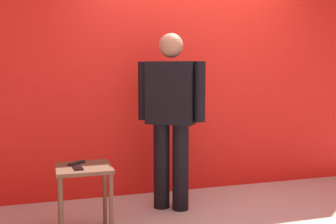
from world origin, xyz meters
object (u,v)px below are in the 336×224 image
(side_table, at_px, (84,179))
(cell_phone, at_px, (78,168))
(tv_remote, at_px, (77,163))
(standing_person, at_px, (171,112))

(side_table, height_order, cell_phone, cell_phone)
(cell_phone, distance_m, tv_remote, 0.16)
(tv_remote, bearing_deg, standing_person, 65.22)
(standing_person, height_order, side_table, standing_person)
(standing_person, xyz_separation_m, side_table, (-0.90, -0.42, -0.50))
(tv_remote, bearing_deg, side_table, -14.30)
(standing_person, height_order, cell_phone, standing_person)
(cell_phone, bearing_deg, side_table, 48.65)
(standing_person, distance_m, cell_phone, 1.14)
(side_table, bearing_deg, tv_remote, 119.94)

